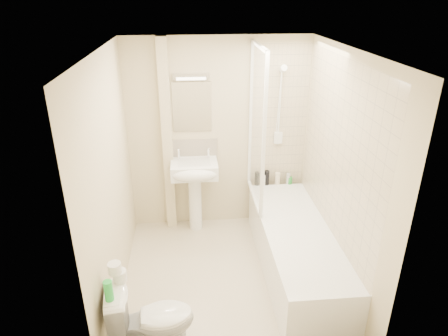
{
  "coord_description": "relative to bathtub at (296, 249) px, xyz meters",
  "views": [
    {
      "loc": [
        -0.35,
        -3.4,
        2.87
      ],
      "look_at": [
        -0.02,
        0.2,
        1.24
      ],
      "focal_mm": 32.0,
      "sensor_mm": 36.0,
      "label": 1
    }
  ],
  "objects": [
    {
      "name": "floor",
      "position": [
        -0.75,
        -0.1,
        -0.29
      ],
      "size": [
        2.5,
        2.5,
        0.0
      ],
      "primitive_type": "plane",
      "color": "beige",
      "rests_on": "ground"
    },
    {
      "name": "wall_back",
      "position": [
        -0.75,
        1.15,
        0.91
      ],
      "size": [
        2.2,
        0.02,
        2.4
      ],
      "primitive_type": "cube",
      "color": "beige",
      "rests_on": "ground"
    },
    {
      "name": "wall_left",
      "position": [
        -1.85,
        -0.1,
        0.91
      ],
      "size": [
        0.02,
        2.5,
        2.4
      ],
      "primitive_type": "cube",
      "color": "beige",
      "rests_on": "ground"
    },
    {
      "name": "wall_right",
      "position": [
        0.35,
        -0.1,
        0.91
      ],
      "size": [
        0.02,
        2.5,
        2.4
      ],
      "primitive_type": "cube",
      "color": "beige",
      "rests_on": "ground"
    },
    {
      "name": "ceiling",
      "position": [
        -0.75,
        -0.1,
        2.11
      ],
      "size": [
        2.2,
        2.5,
        0.02
      ],
      "primitive_type": "cube",
      "color": "white",
      "rests_on": "wall_back"
    },
    {
      "name": "tile_back",
      "position": [
        0.0,
        1.14,
        1.14
      ],
      "size": [
        0.7,
        0.01,
        1.75
      ],
      "primitive_type": "cube",
      "color": "beige",
      "rests_on": "wall_back"
    },
    {
      "name": "tile_right",
      "position": [
        0.34,
        0.0,
        1.14
      ],
      "size": [
        0.01,
        2.1,
        1.75
      ],
      "primitive_type": "cube",
      "color": "beige",
      "rests_on": "wall_right"
    },
    {
      "name": "pipe_boxing",
      "position": [
        -1.37,
        1.09,
        0.91
      ],
      "size": [
        0.12,
        0.12,
        2.4
      ],
      "primitive_type": "cube",
      "color": "beige",
      "rests_on": "ground"
    },
    {
      "name": "splashback",
      "position": [
        -1.06,
        1.14,
        0.74
      ],
      "size": [
        0.6,
        0.02,
        0.3
      ],
      "primitive_type": "cube",
      "color": "beige",
      "rests_on": "wall_back"
    },
    {
      "name": "mirror",
      "position": [
        -1.06,
        1.14,
        1.29
      ],
      "size": [
        0.46,
        0.01,
        0.6
      ],
      "primitive_type": "cube",
      "color": "white",
      "rests_on": "wall_back"
    },
    {
      "name": "strip_light",
      "position": [
        -1.06,
        1.12,
        1.66
      ],
      "size": [
        0.42,
        0.07,
        0.07
      ],
      "primitive_type": "cube",
      "color": "silver",
      "rests_on": "wall_back"
    },
    {
      "name": "bathtub",
      "position": [
        0.0,
        0.0,
        0.0
      ],
      "size": [
        0.7,
        2.1,
        0.55
      ],
      "color": "white",
      "rests_on": "ground"
    },
    {
      "name": "shower_screen",
      "position": [
        -0.35,
        0.7,
        1.16
      ],
      "size": [
        0.04,
        0.92,
        1.8
      ],
      "color": "white",
      "rests_on": "bathtub"
    },
    {
      "name": "shower_fixture",
      "position": [
        -0.0,
        1.1,
        1.26
      ],
      "size": [
        0.1,
        0.16,
        0.99
      ],
      "color": "white",
      "rests_on": "wall_back"
    },
    {
      "name": "pedestal_sink",
      "position": [
        -1.06,
        0.92,
        0.47
      ],
      "size": [
        0.56,
        0.51,
        1.08
      ],
      "color": "white",
      "rests_on": "ground"
    },
    {
      "name": "bottle_black_a",
      "position": [
        -0.26,
        1.06,
        0.35
      ],
      "size": [
        0.06,
        0.06,
        0.18
      ],
      "primitive_type": "cylinder",
      "color": "black",
      "rests_on": "bathtub"
    },
    {
      "name": "bottle_white_a",
      "position": [
        -0.17,
        1.06,
        0.33
      ],
      "size": [
        0.06,
        0.06,
        0.14
      ],
      "primitive_type": "cylinder",
      "color": "white",
      "rests_on": "bathtub"
    },
    {
      "name": "bottle_black_b",
      "position": [
        -0.13,
        1.06,
        0.36
      ],
      "size": [
        0.06,
        0.06,
        0.19
      ],
      "primitive_type": "cylinder",
      "color": "black",
      "rests_on": "bathtub"
    },
    {
      "name": "bottle_cream",
      "position": [
        0.01,
        1.06,
        0.34
      ],
      "size": [
        0.07,
        0.07,
        0.16
      ],
      "primitive_type": "cylinder",
      "color": "#F8E6C0",
      "rests_on": "bathtub"
    },
    {
      "name": "bottle_white_b",
      "position": [
        0.15,
        1.06,
        0.33
      ],
      "size": [
        0.05,
        0.05,
        0.14
      ],
      "primitive_type": "cylinder",
      "color": "silver",
      "rests_on": "bathtub"
    },
    {
      "name": "bottle_green",
      "position": [
        0.17,
        1.06,
        0.31
      ],
      "size": [
        0.07,
        0.07,
        0.09
      ],
      "primitive_type": "cylinder",
      "color": "green",
      "rests_on": "bathtub"
    },
    {
      "name": "toilet",
      "position": [
        -1.47,
        -0.95,
        0.06
      ],
      "size": [
        0.57,
        0.79,
        0.71
      ],
      "primitive_type": "imported",
      "rotation": [
        0.0,
        0.0,
        1.7
      ],
      "color": "white",
      "rests_on": "ground"
    },
    {
      "name": "toilet_roll_lower",
      "position": [
        -1.7,
        -0.85,
        0.46
      ],
      "size": [
        0.11,
        0.11,
        0.09
      ],
      "primitive_type": "cylinder",
      "color": "white",
      "rests_on": "toilet"
    },
    {
      "name": "toilet_roll_upper",
      "position": [
        -1.73,
        -0.87,
        0.56
      ],
      "size": [
        0.11,
        0.11,
        0.09
      ],
      "primitive_type": "cylinder",
      "color": "white",
      "rests_on": "toilet_roll_lower"
    },
    {
      "name": "green_bottle",
      "position": [
        -1.75,
        -1.07,
        0.5
      ],
      "size": [
        0.07,
        0.07,
        0.17
      ],
      "primitive_type": "cylinder",
      "color": "green",
      "rests_on": "toilet"
    }
  ]
}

